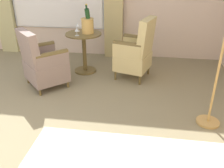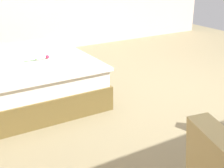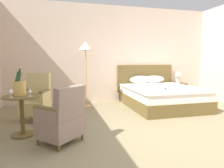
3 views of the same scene
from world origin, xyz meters
name	(u,v)px [view 2 (image 2 of 3)]	position (x,y,z in m)	size (l,w,h in m)	color
ground_plane	(183,97)	(0.00, 0.00, 0.00)	(8.06, 8.06, 0.00)	#897D5B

